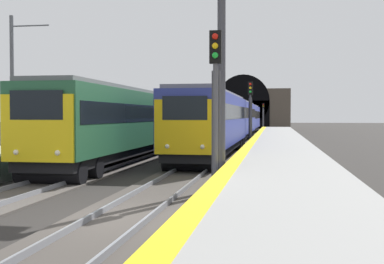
{
  "coord_description": "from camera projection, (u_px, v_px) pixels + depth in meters",
  "views": [
    {
      "loc": [
        -11.87,
        -3.71,
        2.63
      ],
      "look_at": [
        13.17,
        0.47,
        1.76
      ],
      "focal_mm": 46.27,
      "sensor_mm": 36.0,
      "label": 1
    }
  ],
  "objects": [
    {
      "name": "ground_plane",
      "position": [
        124.0,
        220.0,
        12.41
      ],
      "size": [
        320.0,
        320.0,
        0.0
      ],
      "primitive_type": "plane",
      "color": "#282623"
    },
    {
      "name": "platform_right",
      "position": [
        285.0,
        204.0,
        11.74
      ],
      "size": [
        112.0,
        3.69,
        1.03
      ],
      "primitive_type": "cube",
      "color": "gray",
      "rests_on": "ground_plane"
    },
    {
      "name": "platform_right_edge_strip",
      "position": [
        218.0,
        181.0,
        11.98
      ],
      "size": [
        112.0,
        0.5,
        0.01
      ],
      "primitive_type": "cube",
      "color": "yellow",
      "rests_on": "platform_right"
    },
    {
      "name": "track_main_line",
      "position": [
        124.0,
        218.0,
        12.4
      ],
      "size": [
        160.0,
        2.88,
        0.21
      ],
      "color": "#423D38",
      "rests_on": "ground_plane"
    },
    {
      "name": "train_main_approaching",
      "position": [
        236.0,
        119.0,
        48.86
      ],
      "size": [
        55.7,
        3.02,
        4.0
      ],
      "rotation": [
        0.0,
        0.0,
        3.13
      ],
      "color": "navy",
      "rests_on": "ground_plane"
    },
    {
      "name": "train_adjacent_platform",
      "position": [
        185.0,
        118.0,
        46.74
      ],
      "size": [
        59.4,
        2.92,
        4.96
      ],
      "rotation": [
        0.0,
        0.0,
        3.14
      ],
      "color": "#235638",
      "rests_on": "ground_plane"
    },
    {
      "name": "railway_signal_near",
      "position": [
        215.0,
        97.0,
        15.89
      ],
      "size": [
        0.39,
        0.38,
        5.33
      ],
      "rotation": [
        0.0,
        0.0,
        3.14
      ],
      "color": "#4C4C54",
      "rests_on": "ground_plane"
    },
    {
      "name": "railway_signal_mid",
      "position": [
        250.0,
        108.0,
        38.88
      ],
      "size": [
        0.39,
        0.38,
        5.26
      ],
      "rotation": [
        0.0,
        0.0,
        3.14
      ],
      "color": "#38383D",
      "rests_on": "ground_plane"
    },
    {
      "name": "railway_signal_far",
      "position": [
        263.0,
        114.0,
        84.4
      ],
      "size": [
        0.39,
        0.38,
        4.64
      ],
      "rotation": [
        0.0,
        0.0,
        3.14
      ],
      "color": "#4C4C54",
      "rests_on": "ground_plane"
    },
    {
      "name": "overhead_signal_gantry",
      "position": [
        103.0,
        25.0,
        17.54
      ],
      "size": [
        0.7,
        8.72,
        7.78
      ],
      "color": "#3F3F47",
      "rests_on": "ground_plane"
    },
    {
      "name": "tunnel_portal",
      "position": [
        244.0,
        108.0,
        97.81
      ],
      "size": [
        2.76,
        18.23,
        10.56
      ],
      "color": "#51473D",
      "rests_on": "ground_plane"
    },
    {
      "name": "catenary_mast_near",
      "position": [
        13.0,
        87.0,
        27.71
      ],
      "size": [
        0.22,
        2.34,
        8.19
      ],
      "color": "#595B60",
      "rests_on": "ground_plane"
    }
  ]
}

